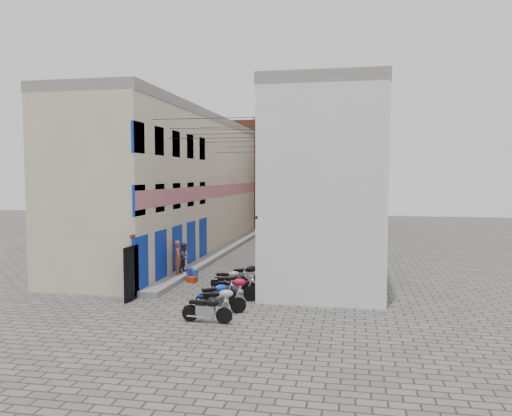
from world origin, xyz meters
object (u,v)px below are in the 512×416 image
Objects in this scene: motorcycle_e at (235,283)px; red_crate at (192,280)px; motorcycle_g at (247,273)px; person_a at (178,258)px; water_jug_far at (190,274)px; water_jug_near at (195,275)px; person_b at (185,257)px; motorcycle_f at (230,278)px; motorcycle_b at (221,299)px; motorcycle_a at (207,308)px; motorcycle_d at (234,287)px; motorcycle_c at (217,293)px.

red_crate is at bearing -141.22° from motorcycle_e.
person_a is (-3.52, 0.49, 0.54)m from motorcycle_g.
person_a is 3.15× the size of water_jug_far.
person_b is at bearing 137.94° from water_jug_near.
motorcycle_f is 3.50× the size of water_jug_near.
motorcycle_b is 1.02× the size of motorcycle_e.
person_a reaches higher than motorcycle_a.
water_jug_near is at bearing -155.16° from motorcycle_a.
motorcycle_a is at bearing -14.41° from motorcycle_d.
motorcycle_e reaches higher than red_crate.
motorcycle_g is 2.77m from water_jug_near.
person_a is at bearing -163.60° from motorcycle_b.
motorcycle_c is 0.99× the size of motorcycle_f.
person_b reaches higher than motorcycle_d.
water_jug_near is (0.82, 0.05, -0.83)m from person_a.
motorcycle_a is 6.54m from red_crate.
motorcycle_e is 3.29m from red_crate.
motorcycle_b reaches higher than water_jug_far.
motorcycle_a is 0.97× the size of motorcycle_b.
water_jug_far is (-3.08, 5.63, -0.28)m from motorcycle_b.
person_a is at bearing 177.35° from motorcycle_c.
motorcycle_e is 3.70× the size of water_jug_near.
motorcycle_a is 1.17m from motorcycle_b.
person_a reaches higher than motorcycle_b.
motorcycle_a is 6.02m from motorcycle_g.
motorcycle_f is (-0.46, 5.04, -0.02)m from motorcycle_a.
water_jug_near is (-2.70, 0.54, -0.29)m from motorcycle_g.
motorcycle_e is at bearing 15.57° from motorcycle_f.
person_b is (-2.85, 2.18, 0.47)m from motorcycle_f.
motorcycle_d is 4.54m from water_jug_near.
motorcycle_e is 4.06m from water_jug_far.
motorcycle_g is at bearing 0.32° from red_crate.
water_jug_far is at bearing -153.42° from motorcycle_a.
person_a is 1.37m from red_crate.
motorcycle_b is 1.86m from motorcycle_d.
person_a is 3.36× the size of water_jug_near.
person_a is at bearing 149.42° from red_crate.
red_crate is (0.85, -0.50, -0.94)m from person_a.
water_jug_near is at bearing -151.48° from motorcycle_d.
person_b reaches higher than motorcycle_b.
motorcycle_d is 1.13× the size of motorcycle_f.
motorcycle_c is 0.92× the size of motorcycle_g.
motorcycle_b is 1.29× the size of person_b.
motorcycle_f is 3.28× the size of water_jug_far.
motorcycle_e is 1.26× the size of person_b.
motorcycle_g is (0.13, 6.02, 0.01)m from motorcycle_a.
motorcycle_c is at bearing -62.12° from water_jug_near.
person_b is at bearing -149.79° from motorcycle_d.
water_jug_near is at bearing -132.12° from motorcycle_g.
water_jug_near is 1.17× the size of red_crate.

